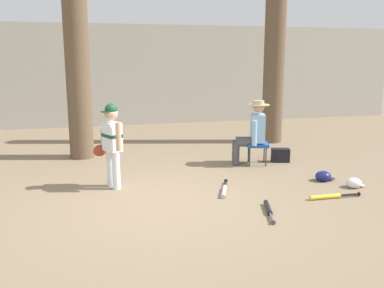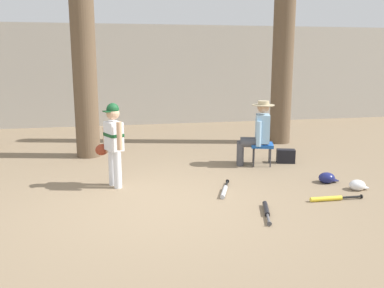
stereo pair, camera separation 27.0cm
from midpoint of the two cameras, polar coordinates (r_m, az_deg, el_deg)
name	(u,v)px [view 2 (the right image)]	position (r m, az deg, el deg)	size (l,w,h in m)	color
ground_plane	(161,205)	(5.80, -2.88, -8.29)	(60.00, 60.00, 0.00)	#7F6B51
concrete_back_wall	(127,75)	(12.66, -8.12, 9.20)	(18.00, 0.36, 2.90)	#ADA89E
tree_near_player	(84,54)	(8.58, -13.56, 11.70)	(0.77, 0.77, 4.85)	brown
tree_behind_spectator	(284,28)	(10.03, 13.14, 15.09)	(0.80, 0.80, 6.10)	brown
young_ballplayer	(113,140)	(6.52, -9.50, 0.59)	(0.47, 0.55, 1.31)	white
folding_stool	(262,146)	(7.94, 10.42, -0.25)	(0.50, 0.50, 0.41)	#194C9E
seated_spectator	(257,131)	(7.88, 9.78, 1.73)	(0.68, 0.53, 1.20)	#47474C
handbag_beside_stool	(286,156)	(8.24, 13.49, -1.61)	(0.34, 0.18, 0.26)	black
bat_yellow_trainer	(330,198)	(6.31, 19.38, -6.98)	(0.79, 0.08, 0.07)	yellow
bat_aluminum_silver	(224,191)	(6.32, 5.64, -6.32)	(0.35, 0.77, 0.07)	#B7BCC6
bat_black_composite	(266,210)	(5.63, 11.41, -8.81)	(0.28, 0.72, 0.07)	black
batting_helmet_navy	(327,178)	(7.16, 18.83, -4.38)	(0.31, 0.24, 0.18)	navy
batting_helmet_white	(357,185)	(6.95, 22.53, -5.19)	(0.29, 0.22, 0.17)	silver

